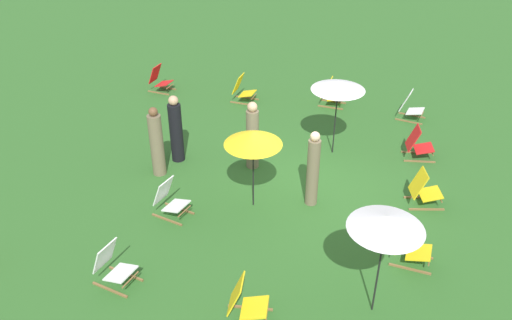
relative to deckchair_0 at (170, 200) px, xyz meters
name	(u,v)px	position (x,y,z in m)	size (l,w,h in m)	color
ground_plane	(306,186)	(1.81, -2.55, -0.37)	(40.00, 40.00, 0.00)	#2D6026
deckchair_0	(170,200)	(0.00, 0.00, 0.00)	(0.63, 0.85, 0.83)	olive
deckchair_1	(410,107)	(5.98, -4.69, 0.00)	(0.61, 0.83, 0.83)	olive
deckchair_2	(424,190)	(1.82, -5.08, 0.00)	(0.66, 0.86, 0.83)	olive
deckchair_3	(243,90)	(5.83, 0.21, 0.00)	(0.52, 0.79, 0.83)	olive
deckchair_4	(418,145)	(3.81, -4.93, 0.00)	(0.61, 0.84, 0.83)	olive
deckchair_5	(245,303)	(-2.27, -2.33, 0.00)	(0.59, 0.83, 0.83)	olive
deckchair_6	(113,266)	(-2.10, 0.14, 0.00)	(0.61, 0.84, 0.83)	olive
deckchair_7	(411,246)	(-0.13, -4.86, 0.00)	(0.54, 0.80, 0.83)	olive
deckchair_8	(160,80)	(5.86, 2.97, 0.00)	(0.56, 0.81, 0.83)	olive
deckchair_10	(331,93)	(6.29, -2.40, 0.00)	(0.52, 0.79, 0.83)	olive
umbrella_0	(338,85)	(3.50, -2.89, 1.46)	(1.29, 1.29, 1.94)	black
umbrella_1	(253,138)	(0.79, -1.58, 1.29)	(1.19, 1.19, 1.80)	black
umbrella_2	(386,223)	(-1.50, -4.31, 1.47)	(1.18, 1.18, 1.96)	black
person_0	(176,130)	(2.11, 0.74, 0.45)	(0.44, 0.44, 1.72)	black
person_1	(157,143)	(1.40, 0.91, 0.44)	(0.44, 0.44, 1.72)	#72664C
person_2	(313,170)	(1.20, -2.76, 0.47)	(0.28, 0.28, 1.75)	#72664C
person_3	(252,137)	(2.30, -1.12, 0.45)	(0.40, 0.40, 1.70)	#72664C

